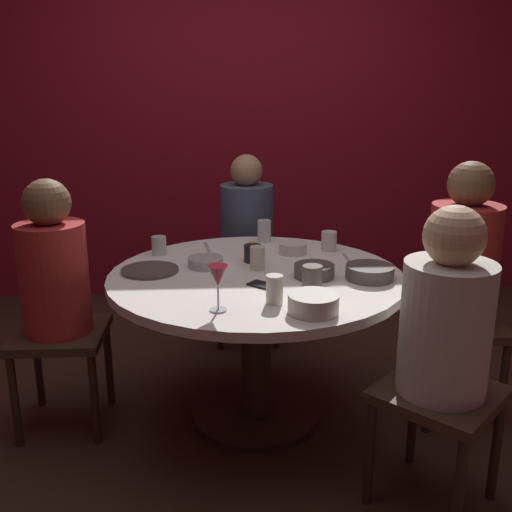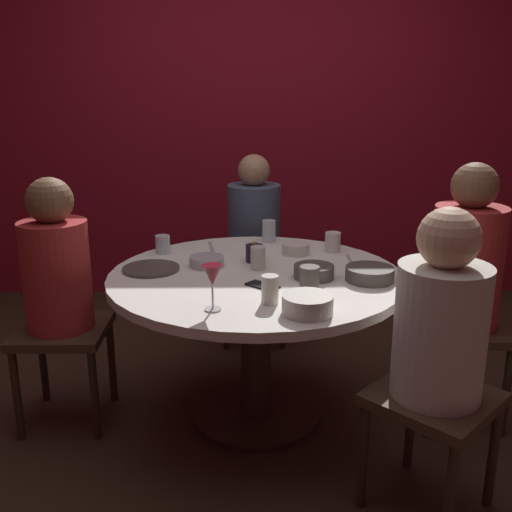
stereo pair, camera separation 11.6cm
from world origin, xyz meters
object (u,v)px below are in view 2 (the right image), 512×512
dining_table (256,305)px  bowl_small_white (296,249)px  cell_phone (263,286)px  cup_by_right_diner (269,231)px  cup_by_left_diner (270,290)px  bowl_rice_portion (308,304)px  cup_beside_wine (163,244)px  bowl_sauce_side (370,274)px  cup_center_front (258,258)px  dinner_plate (151,269)px  seated_diner_front_right (440,331)px  cup_near_candle (309,280)px  seated_diner_right (466,267)px  seated_diner_left (57,275)px  wine_glass (212,277)px  bowl_salad_center (314,272)px  seated_diner_back (254,228)px  bowl_serving_large (207,261)px  candle_holder (254,253)px  cup_far_edge (333,242)px

dining_table → bowl_small_white: bearing=56.9°
cell_phone → cup_by_right_diner: bearing=36.8°
dining_table → cup_by_left_diner: bearing=-82.6°
bowl_rice_portion → cup_beside_wine: bearing=128.4°
cup_beside_wine → bowl_sauce_side: bearing=-24.9°
cup_center_front → dinner_plate: bearing=-179.1°
seated_diner_front_right → cup_by_left_diner: bearing=21.3°
cup_near_candle → seated_diner_right: bearing=19.9°
seated_diner_left → cell_phone: 0.93m
wine_glass → cup_center_front: (0.18, 0.50, -0.08)m
cup_by_right_diner → cup_beside_wine: bearing=-158.5°
wine_glass → cup_near_candle: (0.38, 0.18, -0.07)m
cup_by_right_diner → bowl_small_white: bearing=-61.8°
bowl_salad_center → cup_beside_wine: bearing=150.6°
cup_by_left_diner → wine_glass: bearing=-162.4°
seated_diner_left → seated_diner_right: (1.82, -0.00, 0.03)m
seated_diner_back → dinner_plate: size_ratio=4.44×
seated_diner_right → cup_by_right_diner: size_ratio=10.39×
bowl_sauce_side → seated_diner_left: bearing=175.5°
seated_diner_left → dinner_plate: 0.41m
bowl_serving_large → seated_diner_left: bearing=-170.4°
seated_diner_right → bowl_small_white: size_ratio=8.84×
cell_phone → bowl_sauce_side: bowl_sauce_side is taller
seated_diner_back → cup_beside_wine: seated_diner_back is taller
bowl_sauce_side → dining_table: bearing=167.5°
bowl_serving_large → seated_diner_right: bearing=-5.5°
candle_holder → cup_by_right_diner: bearing=77.4°
bowl_salad_center → cup_by_right_diner: cup_by_right_diner is taller
seated_diner_back → bowl_salad_center: seated_diner_back is taller
cup_center_front → cup_beside_wine: 0.54m
bowl_salad_center → cup_near_candle: cup_near_candle is taller
seated_diner_left → cell_phone: seated_diner_left is taller
bowl_rice_portion → wine_glass: bearing=173.9°
dinner_plate → cup_by_left_diner: cup_by_left_diner is taller
bowl_serving_large → cup_by_left_diner: (0.27, -0.48, 0.03)m
bowl_serving_large → cup_far_edge: cup_far_edge is taller
bowl_small_white → cup_by_right_diner: (-0.13, 0.23, 0.03)m
seated_diner_front_right → cup_by_left_diner: 0.63m
seated_diner_left → wine_glass: size_ratio=6.54×
seated_diner_back → cup_by_left_diner: bearing=2.1°
bowl_small_white → bowl_serving_large: bearing=-155.2°
bowl_serving_large → bowl_sauce_side: bowl_sauce_side is taller
wine_glass → cup_near_candle: 0.42m
candle_holder → cup_center_front: bearing=-82.7°
seated_diner_left → cup_center_front: bearing=3.8°
dining_table → dinner_plate: size_ratio=5.11×
dining_table → bowl_rice_portion: bowl_rice_portion is taller
cup_center_front → cup_by_left_diner: bearing=-84.9°
seated_diner_left → bowl_sauce_side: bearing=-4.5°
bowl_small_white → seated_diner_front_right: bearing=-65.6°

